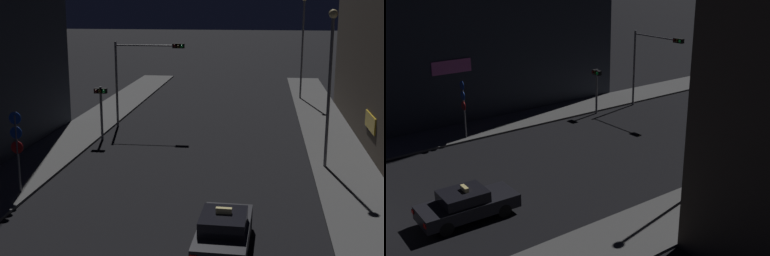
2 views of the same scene
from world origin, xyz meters
TOP-DOWN VIEW (x-y plane):
  - sidewalk_left at (-8.16, 23.62)m, footprint 3.40×51.24m
  - taxi at (2.60, 5.13)m, footprint 1.93×4.50m
  - traffic_light_overhead at (-4.46, 23.67)m, footprint 4.81×0.42m
  - traffic_light_left_kerb at (-6.21, 19.87)m, footprint 0.80×0.42m
  - sign_pole_left at (-7.01, 9.62)m, footprint 0.57×0.10m
  - street_lamp_near_block at (7.17, 15.54)m, footprint 0.45×0.45m

SIDE VIEW (x-z plane):
  - sidewalk_left at x=-8.16m, z-range 0.00..0.13m
  - taxi at x=2.60m, z-range -0.07..1.55m
  - sign_pole_left at x=-7.01m, z-range 0.50..4.23m
  - traffic_light_left_kerb at x=-6.21m, z-range 0.76..4.16m
  - traffic_light_overhead at x=-4.46m, z-range 1.30..7.21m
  - street_lamp_near_block at x=7.17m, z-range 1.19..9.28m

